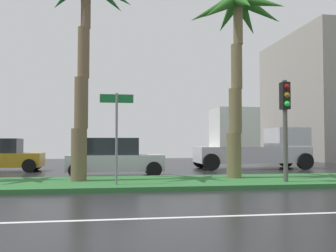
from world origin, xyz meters
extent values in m
cube|color=black|center=(0.00, 9.00, -0.05)|extent=(90.00, 42.00, 0.10)
cube|color=white|center=(0.00, 2.00, 0.00)|extent=(81.00, 0.14, 0.01)
cube|color=#2D6B33|center=(0.00, 8.00, 0.07)|extent=(85.50, 4.00, 0.15)
cylinder|color=brown|center=(-0.51, 8.30, 1.09)|extent=(0.56, 0.56, 1.87)
cylinder|color=brown|center=(-0.45, 8.37, 2.96)|extent=(0.49, 0.49, 1.87)
cylinder|color=brown|center=(-0.39, 8.44, 4.83)|extent=(0.43, 0.43, 1.87)
cylinder|color=brown|center=(-0.33, 8.52, 6.70)|extent=(0.36, 0.36, 1.87)
cylinder|color=brown|center=(5.37, 8.56, 1.02)|extent=(0.57, 0.57, 1.74)
cylinder|color=brown|center=(5.42, 8.51, 2.76)|extent=(0.50, 0.50, 1.74)
cylinder|color=brown|center=(5.48, 8.47, 4.49)|extent=(0.43, 0.43, 1.74)
cylinder|color=brown|center=(5.53, 8.42, 6.23)|extent=(0.37, 0.37, 1.74)
cone|color=#275F1E|center=(6.46, 8.55, 6.81)|extent=(2.16, 0.85, 1.30)
cone|color=#275F1E|center=(6.12, 9.08, 6.69)|extent=(1.77, 1.90, 1.51)
cone|color=#275F1E|center=(5.44, 9.36, 6.80)|extent=(0.76, 2.14, 1.31)
cone|color=#275F1E|center=(4.66, 8.79, 6.82)|extent=(2.15, 1.33, 1.28)
cone|color=#275F1E|center=(4.75, 8.05, 6.66)|extent=(2.07, 1.37, 1.56)
cone|color=#275F1E|center=(5.44, 7.52, 6.72)|extent=(0.76, 2.11, 1.46)
cone|color=#275F1E|center=(6.18, 7.73, 6.82)|extent=(1.84, 1.92, 1.28)
cylinder|color=#4C4C47|center=(6.69, 6.87, 1.93)|extent=(0.16, 0.16, 3.57)
cube|color=black|center=(6.69, 6.87, 3.17)|extent=(0.28, 0.32, 0.96)
sphere|color=maroon|center=(6.69, 6.70, 3.47)|extent=(0.20, 0.20, 0.20)
sphere|color=#7F600F|center=(6.69, 6.70, 3.17)|extent=(0.20, 0.20, 0.20)
sphere|color=#1EEA3F|center=(6.69, 6.70, 2.87)|extent=(0.20, 0.20, 0.20)
cylinder|color=slate|center=(0.80, 6.89, 1.65)|extent=(0.08, 0.08, 3.00)
cube|color=#146B2D|center=(0.80, 6.89, 2.97)|extent=(1.10, 0.03, 0.28)
cube|color=#B28C1E|center=(-5.10, 15.26, 0.60)|extent=(4.30, 1.76, 0.72)
cylinder|color=black|center=(-3.45, 16.16, 0.34)|extent=(0.68, 0.22, 0.68)
cylinder|color=black|center=(-3.45, 14.36, 0.34)|extent=(0.68, 0.22, 0.68)
cube|color=silver|center=(0.85, 11.71, 0.60)|extent=(4.30, 1.76, 0.72)
cube|color=#1E2328|center=(0.70, 11.71, 1.34)|extent=(2.30, 1.58, 0.76)
cylinder|color=black|center=(2.50, 12.61, 0.34)|extent=(0.68, 0.22, 0.68)
cylinder|color=black|center=(2.50, 10.81, 0.34)|extent=(0.68, 0.22, 0.68)
cylinder|color=black|center=(-0.80, 12.61, 0.34)|extent=(0.68, 0.22, 0.68)
cylinder|color=black|center=(-0.80, 10.81, 0.34)|extent=(0.68, 0.22, 0.68)
cube|color=silver|center=(8.66, 15.26, 0.81)|extent=(6.40, 2.30, 0.90)
cube|color=silver|center=(10.86, 15.26, 1.81)|extent=(1.90, 2.21, 1.10)
cube|color=silver|center=(7.61, 15.26, 2.36)|extent=(2.30, 2.35, 2.20)
cylinder|color=black|center=(11.36, 16.43, 0.46)|extent=(0.92, 0.30, 0.92)
cylinder|color=black|center=(11.36, 14.09, 0.46)|extent=(0.92, 0.30, 0.92)
cylinder|color=black|center=(5.96, 16.43, 0.46)|extent=(0.92, 0.30, 0.92)
cylinder|color=black|center=(5.96, 14.09, 0.46)|extent=(0.92, 0.30, 0.92)
camera|label=1|loc=(0.59, -5.63, 1.54)|focal=40.42mm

